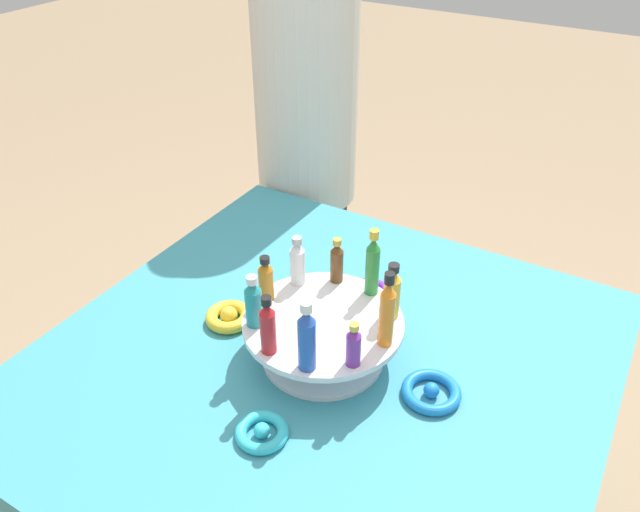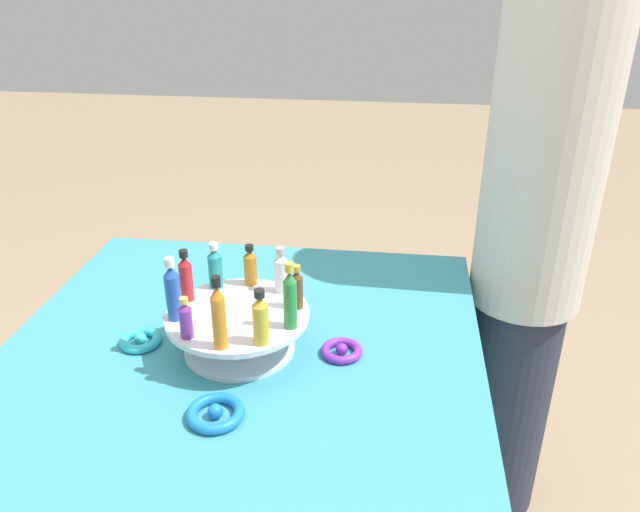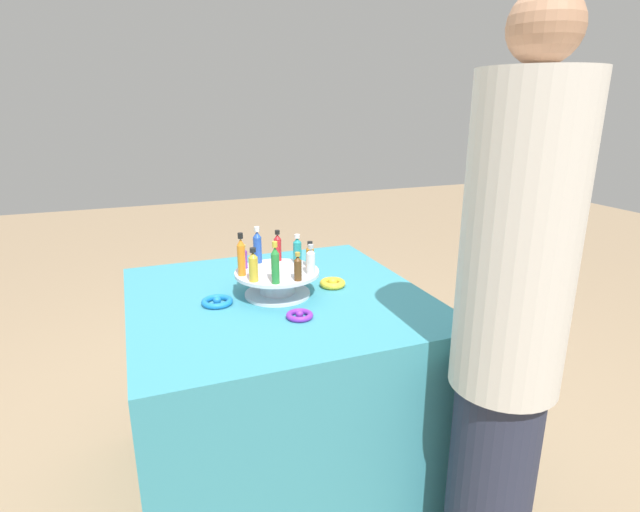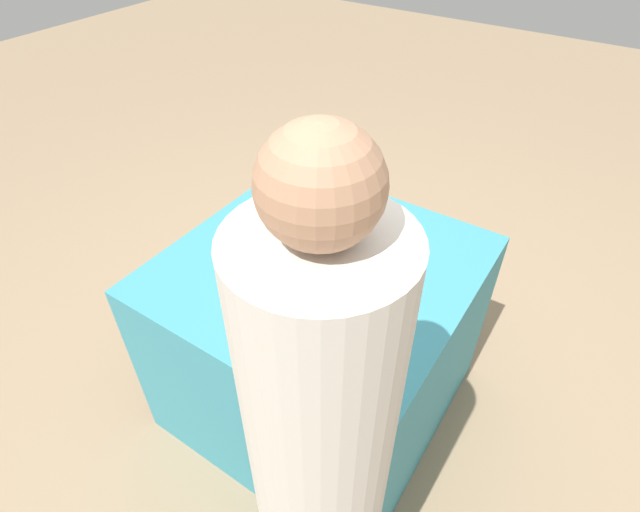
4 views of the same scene
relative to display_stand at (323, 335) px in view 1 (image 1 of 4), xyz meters
name	(u,v)px [view 1 (image 1 of 4)]	position (x,y,z in m)	size (l,w,h in m)	color
party_table	(323,484)	(0.00, 0.00, -0.44)	(1.01, 1.01, 0.78)	teal
display_stand	(323,335)	(0.00, 0.00, 0.00)	(0.30, 0.30, 0.09)	silver
bottle_green	(373,265)	(-0.12, 0.04, 0.10)	(0.03, 0.03, 0.14)	#288438
bottle_brown	(337,262)	(-0.12, -0.04, 0.08)	(0.03, 0.03, 0.10)	brown
bottle_clear	(297,262)	(-0.07, -0.10, 0.09)	(0.03, 0.03, 0.10)	silver
bottle_amber	(266,280)	(0.00, -0.12, 0.08)	(0.03, 0.03, 0.09)	#AD6B19
bottle_teal	(253,303)	(0.07, -0.10, 0.09)	(0.03, 0.03, 0.11)	teal
bottle_red	(268,327)	(0.12, -0.04, 0.09)	(0.03, 0.03, 0.12)	#B21E23
bottle_blue	(307,338)	(0.12, 0.04, 0.10)	(0.03, 0.03, 0.14)	#234CAD
bottle_purple	(353,346)	(0.07, 0.10, 0.08)	(0.03, 0.03, 0.09)	#702D93
bottle_orange	(387,312)	(0.00, 0.12, 0.11)	(0.03, 0.03, 0.15)	orange
bottle_gold	(392,293)	(-0.07, 0.10, 0.09)	(0.03, 0.03, 0.11)	gold
ribbon_bow_purple	(370,291)	(-0.21, -0.01, -0.04)	(0.09, 0.09, 0.03)	purple
ribbon_bow_gold	(229,316)	(0.01, -0.21, -0.04)	(0.10, 0.10, 0.04)	gold
ribbon_bow_teal	(262,432)	(0.21, 0.01, -0.04)	(0.09, 0.09, 0.03)	#2DB7CC
ribbon_bow_blue	(431,392)	(-0.01, 0.21, -0.04)	(0.11, 0.11, 0.03)	blue
person_figure	(307,149)	(-0.66, -0.44, 0.01)	(0.29, 0.29, 1.68)	#282D42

